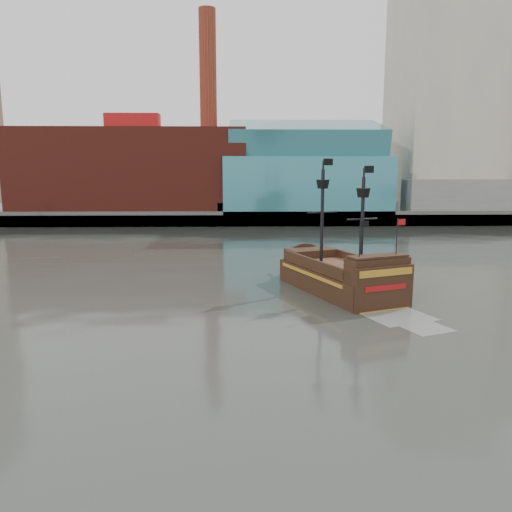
{
  "coord_description": "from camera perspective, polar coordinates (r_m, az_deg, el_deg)",
  "views": [
    {
      "loc": [
        -1.68,
        -24.05,
        9.65
      ],
      "look_at": [
        -0.78,
        8.74,
        4.0
      ],
      "focal_mm": 35.0,
      "sensor_mm": 36.0,
      "label": 1
    }
  ],
  "objects": [
    {
      "name": "ground",
      "position": [
        25.97,
        2.3,
        -12.05
      ],
      "size": [
        400.0,
        400.0,
        0.0
      ],
      "primitive_type": "plane",
      "color": "#2B2D28",
      "rests_on": "ground"
    },
    {
      "name": "promenade_far",
      "position": [
        116.38,
        -0.74,
        5.52
      ],
      "size": [
        220.0,
        60.0,
        2.0
      ],
      "primitive_type": "cube",
      "color": "slate",
      "rests_on": "ground"
    },
    {
      "name": "seawall",
      "position": [
        86.97,
        -0.46,
        4.27
      ],
      "size": [
        220.0,
        1.0,
        2.6
      ],
      "primitive_type": "cube",
      "color": "#4C4C49",
      "rests_on": "ground"
    },
    {
      "name": "skyline",
      "position": [
        109.84,
        2.14,
        17.57
      ],
      "size": [
        149.0,
        45.0,
        62.0
      ],
      "color": "brown",
      "rests_on": "promenade_far"
    },
    {
      "name": "pirate_ship",
      "position": [
        40.4,
        9.59,
        -2.69
      ],
      "size": [
        9.64,
        15.76,
        11.35
      ],
      "rotation": [
        0.0,
        0.0,
        0.37
      ],
      "color": "black",
      "rests_on": "ground"
    }
  ]
}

